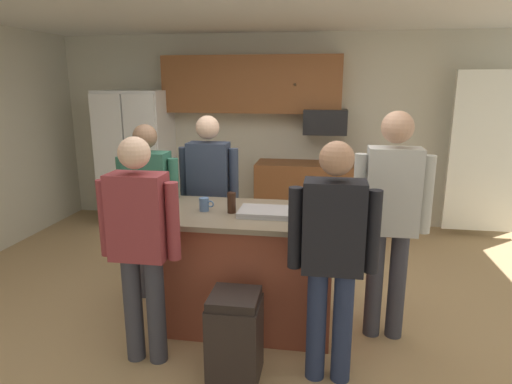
# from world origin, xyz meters

# --- Properties ---
(floor) EXTENTS (7.04, 7.04, 0.00)m
(floor) POSITION_xyz_m (0.00, 0.00, 0.00)
(floor) COLOR tan
(floor) RESTS_ON ground
(back_wall) EXTENTS (6.40, 0.10, 2.60)m
(back_wall) POSITION_xyz_m (0.00, 2.80, 1.30)
(back_wall) COLOR beige
(back_wall) RESTS_ON ground
(french_door_window_panel) EXTENTS (0.90, 0.06, 2.00)m
(french_door_window_panel) POSITION_xyz_m (2.60, 2.40, 1.10)
(french_door_window_panel) COLOR white
(french_door_window_panel) RESTS_ON ground
(cabinet_run_upper) EXTENTS (2.40, 0.38, 0.75)m
(cabinet_run_upper) POSITION_xyz_m (-0.40, 2.60, 1.93)
(cabinet_run_upper) COLOR brown
(cabinet_run_lower) EXTENTS (1.80, 0.63, 0.90)m
(cabinet_run_lower) POSITION_xyz_m (0.60, 2.48, 0.45)
(cabinet_run_lower) COLOR brown
(cabinet_run_lower) RESTS_ON ground
(refrigerator) EXTENTS (0.91, 0.76, 1.85)m
(refrigerator) POSITION_xyz_m (-2.00, 2.38, 0.92)
(refrigerator) COLOR white
(refrigerator) RESTS_ON ground
(microwave_over_range) EXTENTS (0.56, 0.40, 0.32)m
(microwave_over_range) POSITION_xyz_m (0.60, 2.50, 1.45)
(microwave_over_range) COLOR black
(kitchen_island) EXTENTS (1.43, 0.84, 0.96)m
(kitchen_island) POSITION_xyz_m (0.06, -0.13, 0.49)
(kitchen_island) COLOR brown
(kitchen_island) RESTS_ON ground
(person_guest_by_door) EXTENTS (0.57, 0.22, 1.61)m
(person_guest_by_door) POSITION_xyz_m (-0.60, -0.74, 0.93)
(person_guest_by_door) COLOR #383842
(person_guest_by_door) RESTS_ON ground
(person_elder_center) EXTENTS (0.57, 0.22, 1.61)m
(person_elder_center) POSITION_xyz_m (0.69, -0.75, 0.93)
(person_elder_center) COLOR #232D4C
(person_elder_center) RESTS_ON ground
(person_guest_left) EXTENTS (0.57, 0.23, 1.76)m
(person_guest_left) POSITION_xyz_m (1.12, -0.14, 1.02)
(person_guest_left) COLOR #383842
(person_guest_left) RESTS_ON ground
(person_host_foreground) EXTENTS (0.57, 0.22, 1.60)m
(person_host_foreground) POSITION_xyz_m (-0.92, 0.19, 0.92)
(person_host_foreground) COLOR #383842
(person_host_foreground) RESTS_ON ground
(person_guest_right) EXTENTS (0.57, 0.22, 1.66)m
(person_guest_right) POSITION_xyz_m (-0.46, 0.55, 0.96)
(person_guest_right) COLOR tan
(person_guest_right) RESTS_ON ground
(glass_pilsner) EXTENTS (0.07, 0.07, 0.16)m
(glass_pilsner) POSITION_xyz_m (-0.08, -0.16, 1.04)
(glass_pilsner) COLOR black
(glass_pilsner) RESTS_ON kitchen_island
(glass_stout_tall) EXTENTS (0.07, 0.07, 0.12)m
(glass_stout_tall) POSITION_xyz_m (0.48, 0.06, 1.02)
(glass_stout_tall) COLOR black
(glass_stout_tall) RESTS_ON kitchen_island
(mug_blue_stoneware) EXTENTS (0.12, 0.08, 0.11)m
(mug_blue_stoneware) POSITION_xyz_m (-0.31, -0.14, 1.01)
(mug_blue_stoneware) COLOR #4C6B99
(mug_blue_stoneware) RESTS_ON kitchen_island
(serving_tray) EXTENTS (0.44, 0.30, 0.04)m
(serving_tray) POSITION_xyz_m (0.20, -0.17, 0.98)
(serving_tray) COLOR #B7B7BC
(serving_tray) RESTS_ON kitchen_island
(trash_bin) EXTENTS (0.34, 0.34, 0.61)m
(trash_bin) POSITION_xyz_m (0.07, -0.83, 0.30)
(trash_bin) COLOR black
(trash_bin) RESTS_ON ground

